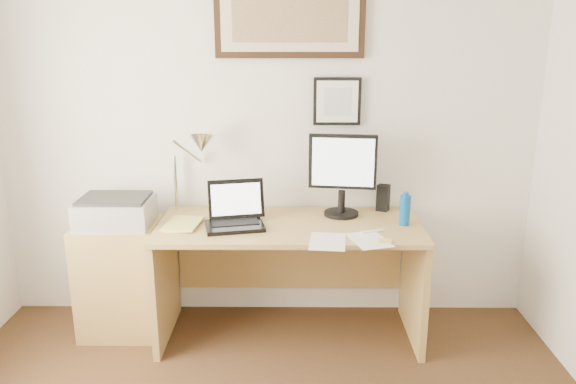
{
  "coord_description": "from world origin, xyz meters",
  "views": [
    {
      "loc": [
        0.17,
        -1.59,
        1.87
      ],
      "look_at": [
        0.14,
        1.43,
        1.01
      ],
      "focal_mm": 35.0,
      "sensor_mm": 36.0,
      "label": 1
    }
  ],
  "objects_px": {
    "water_bottle": "(405,210)",
    "lcd_monitor": "(342,171)",
    "side_cabinet": "(121,278)",
    "printer": "(115,211)",
    "book": "(167,223)",
    "desk": "(289,255)",
    "laptop": "(235,216)"
  },
  "relations": [
    {
      "from": "water_bottle",
      "to": "lcd_monitor",
      "type": "bearing_deg",
      "value": 153.99
    },
    {
      "from": "water_bottle",
      "to": "lcd_monitor",
      "type": "distance_m",
      "value": 0.45
    },
    {
      "from": "side_cabinet",
      "to": "printer",
      "type": "xyz_separation_m",
      "value": [
        0.01,
        -0.02,
        0.45
      ]
    },
    {
      "from": "book",
      "to": "printer",
      "type": "xyz_separation_m",
      "value": [
        -0.33,
        0.06,
        0.06
      ]
    },
    {
      "from": "desk",
      "to": "lcd_monitor",
      "type": "relative_size",
      "value": 3.08
    },
    {
      "from": "water_bottle",
      "to": "book",
      "type": "height_order",
      "value": "water_bottle"
    },
    {
      "from": "water_bottle",
      "to": "printer",
      "type": "height_order",
      "value": "water_bottle"
    },
    {
      "from": "water_bottle",
      "to": "book",
      "type": "relative_size",
      "value": 0.69
    },
    {
      "from": "desk",
      "to": "printer",
      "type": "height_order",
      "value": "printer"
    },
    {
      "from": "laptop",
      "to": "printer",
      "type": "bearing_deg",
      "value": 175.31
    },
    {
      "from": "desk",
      "to": "book",
      "type": "bearing_deg",
      "value": -171.32
    },
    {
      "from": "side_cabinet",
      "to": "book",
      "type": "distance_m",
      "value": 0.52
    },
    {
      "from": "desk",
      "to": "printer",
      "type": "xyz_separation_m",
      "value": [
        -1.06,
        -0.05,
        0.3
      ]
    },
    {
      "from": "water_bottle",
      "to": "laptop",
      "type": "bearing_deg",
      "value": -179.19
    },
    {
      "from": "book",
      "to": "printer",
      "type": "bearing_deg",
      "value": 169.29
    },
    {
      "from": "desk",
      "to": "printer",
      "type": "distance_m",
      "value": 1.11
    },
    {
      "from": "side_cabinet",
      "to": "printer",
      "type": "distance_m",
      "value": 0.45
    },
    {
      "from": "book",
      "to": "desk",
      "type": "distance_m",
      "value": 0.78
    },
    {
      "from": "book",
      "to": "lcd_monitor",
      "type": "bearing_deg",
      "value": 10.31
    },
    {
      "from": "desk",
      "to": "laptop",
      "type": "height_order",
      "value": "laptop"
    },
    {
      "from": "book",
      "to": "desk",
      "type": "bearing_deg",
      "value": 8.68
    },
    {
      "from": "book",
      "to": "laptop",
      "type": "xyz_separation_m",
      "value": [
        0.41,
        0.0,
        0.05
      ]
    },
    {
      "from": "laptop",
      "to": "printer",
      "type": "distance_m",
      "value": 0.74
    },
    {
      "from": "lcd_monitor",
      "to": "printer",
      "type": "bearing_deg",
      "value": -174.59
    },
    {
      "from": "book",
      "to": "desk",
      "type": "xyz_separation_m",
      "value": [
        0.74,
        0.11,
        -0.25
      ]
    },
    {
      "from": "side_cabinet",
      "to": "lcd_monitor",
      "type": "xyz_separation_m",
      "value": [
        1.4,
        0.12,
        0.68
      ]
    },
    {
      "from": "laptop",
      "to": "lcd_monitor",
      "type": "bearing_deg",
      "value": 16.39
    },
    {
      "from": "side_cabinet",
      "to": "desk",
      "type": "distance_m",
      "value": 1.08
    },
    {
      "from": "laptop",
      "to": "book",
      "type": "bearing_deg",
      "value": -179.81
    },
    {
      "from": "lcd_monitor",
      "to": "water_bottle",
      "type": "bearing_deg",
      "value": -26.01
    },
    {
      "from": "side_cabinet",
      "to": "printer",
      "type": "height_order",
      "value": "printer"
    },
    {
      "from": "book",
      "to": "water_bottle",
      "type": "bearing_deg",
      "value": 0.63
    }
  ]
}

